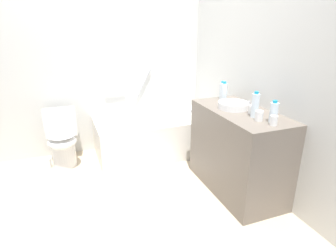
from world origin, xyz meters
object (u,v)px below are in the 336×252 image
at_px(drinking_glass_0, 259,116).
at_px(toilet, 62,140).
at_px(water_bottle_0, 274,112).
at_px(drinking_glass_1, 274,121).
at_px(water_bottle_3, 222,91).
at_px(bath_mat, 158,176).
at_px(sink_basin, 233,105).
at_px(toilet_paper_roll, 47,163).
at_px(sink_faucet, 249,104).
at_px(bathtub, 153,134).
at_px(drinking_glass_2, 252,109).
at_px(water_bottle_2, 224,93).
at_px(water_bottle_1, 255,105).

bearing_deg(drinking_glass_0, toilet, 137.24).
height_order(water_bottle_0, drinking_glass_1, water_bottle_0).
height_order(water_bottle_3, bath_mat, water_bottle_3).
relative_size(sink_basin, toilet_paper_roll, 2.49).
bearing_deg(toilet, sink_faucet, 58.79).
height_order(bathtub, water_bottle_0, bathtub).
bearing_deg(water_bottle_0, bath_mat, 129.60).
xyz_separation_m(sink_basin, drinking_glass_1, (0.04, -0.55, 0.01)).
bearing_deg(water_bottle_3, water_bottle_0, -89.89).
bearing_deg(sink_faucet, bathtub, 123.15).
bearing_deg(toilet, water_bottle_3, 66.64).
relative_size(water_bottle_0, drinking_glass_2, 2.42).
bearing_deg(bath_mat, drinking_glass_1, -54.18).
bearing_deg(toilet_paper_roll, water_bottle_3, -20.74).
distance_m(sink_faucet, bath_mat, 1.32).
xyz_separation_m(bathtub, bath_mat, (-0.15, -0.64, -0.27)).
bearing_deg(drinking_glass_0, water_bottle_2, 87.50).
distance_m(sink_basin, bath_mat, 1.21).
distance_m(sink_basin, water_bottle_2, 0.25).
height_order(bathtub, bath_mat, bathtub).
height_order(water_bottle_2, bath_mat, water_bottle_2).
bearing_deg(drinking_glass_2, water_bottle_1, -115.08).
relative_size(toilet, sink_basin, 2.30).
relative_size(drinking_glass_2, toilet_paper_roll, 0.66).
height_order(toilet, sink_faucet, sink_faucet).
relative_size(drinking_glass_1, toilet_paper_roll, 0.68).
distance_m(water_bottle_0, bath_mat, 1.53).
xyz_separation_m(water_bottle_1, toilet_paper_roll, (-1.92, 1.42, -0.93)).
bearing_deg(drinking_glass_1, bathtub, 108.95).
bearing_deg(sink_basin, drinking_glass_1, -85.80).
distance_m(sink_faucet, water_bottle_0, 0.50).
distance_m(water_bottle_0, drinking_glass_0, 0.13).
height_order(drinking_glass_2, toilet_paper_roll, drinking_glass_2).
xyz_separation_m(bathtub, drinking_glass_2, (0.59, -1.28, 0.65)).
height_order(drinking_glass_1, bath_mat, drinking_glass_1).
distance_m(sink_basin, drinking_glass_2, 0.22).
bearing_deg(water_bottle_2, sink_basin, -97.32).
height_order(toilet, water_bottle_0, water_bottle_0).
bearing_deg(bathtub, toilet_paper_roll, 178.20).
bearing_deg(sink_basin, drinking_glass_0, -89.62).
bearing_deg(bathtub, water_bottle_1, -68.50).
distance_m(water_bottle_1, toilet_paper_roll, 2.56).
bearing_deg(bath_mat, drinking_glass_2, -40.99).
distance_m(drinking_glass_1, toilet_paper_roll, 2.69).
xyz_separation_m(bathtub, toilet, (-1.15, 0.07, 0.06)).
height_order(bathtub, water_bottle_2, water_bottle_2).
bearing_deg(sink_faucet, water_bottle_2, 122.78).
bearing_deg(bath_mat, toilet, 144.68).
xyz_separation_m(toilet, toilet_paper_roll, (-0.22, -0.03, -0.27)).
bearing_deg(water_bottle_0, sink_basin, 100.48).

